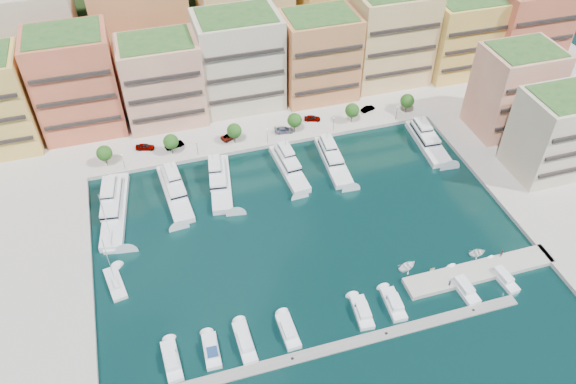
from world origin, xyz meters
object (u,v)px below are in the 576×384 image
tree_2 (234,131)px  lamppost_2 (267,133)px  yacht_2 (220,180)px  person_0 (450,283)px  car_3 (284,130)px  yacht_4 (332,159)px  cruiser_8 (463,287)px  sailboat_1 (115,284)px  yacht_6 (427,139)px  person_1 (501,253)px  tree_5 (407,101)px  yacht_0 (114,206)px  car_0 (145,147)px  tender_0 (408,266)px  tree_0 (104,153)px  car_5 (368,109)px  lamppost_3 (334,122)px  cruiser_1 (212,351)px  tender_3 (476,250)px  cruiser_0 (172,361)px  tree_4 (352,110)px  cruiser_6 (394,304)px  car_4 (312,118)px  lamppost_4 (397,111)px  cruiser_3 (288,331)px  lamppost_0 (123,159)px  yacht_1 (174,190)px  car_1 (174,145)px  tender_1 (432,269)px  yacht_3 (288,165)px  tree_3 (295,120)px  cruiser_2 (245,343)px  cruiser_5 (362,312)px  cruiser_9 (502,277)px  tree_1 (171,142)px

tree_2 → lamppost_2: 8.37m
yacht_2 → person_0: (36.77, -43.86, 0.57)m
car_3 → yacht_4: bearing=-140.1°
cruiser_8 → sailboat_1: bearing=162.6°
yacht_6 → person_1: 40.53m
tree_5 → lamppost_2: (-40.00, -2.30, -0.92)m
yacht_0 → car_0: bearing=65.2°
tree_2 → tender_0: bearing=-63.8°
tree_5 → car_0: size_ratio=1.22×
car_0 → person_1: size_ratio=2.62×
tree_0 → cruiser_8: tree_0 is taller
sailboat_1 → car_5: sailboat_1 is taller
lamppost_3 → cruiser_1: 70.75m
tree_5 → tender_3: (-7.63, -50.18, -4.39)m
yacht_4 → cruiser_0: size_ratio=2.32×
tree_4 → cruiser_6: bearing=-103.6°
car_4 → lamppost_4: bearing=-88.2°
cruiser_1 → car_5: (55.74, 61.80, 1.11)m
tree_4 → cruiser_3: 68.00m
lamppost_0 → yacht_1: 15.84m
yacht_1 → car_5: bearing=17.5°
cruiser_8 → car_1: size_ratio=1.89×
yacht_2 → lamppost_0: bearing=152.1°
lamppost_3 → tender_3: 50.11m
car_5 → yacht_1: bearing=89.3°
lamppost_4 → car_4: 22.74m
tender_1 → cruiser_0: bearing=79.9°
yacht_3 → sailboat_1: bearing=-150.3°
tree_3 → yacht_1: 36.58m
tree_3 → yacht_2: 26.71m
tree_4 → cruiser_1: tree_4 is taller
lamppost_3 → car_1: (-41.19, 4.79, -2.03)m
tender_0 → tender_1: 4.97m
lamppost_2 → car_1: bearing=168.3°
lamppost_3 → cruiser_2: lamppost_3 is taller
tree_4 → lamppost_0: 60.05m
tree_4 → cruiser_0: 81.09m
cruiser_0 → car_3: bearing=57.3°
yacht_4 → car_3: (-8.34, 14.12, 0.64)m
tree_2 → lamppost_2: (8.00, -2.30, -0.92)m
tree_3 → yacht_6: size_ratio=0.29×
cruiser_0 → person_0: person_0 is taller
cruiser_5 → car_3: bearing=88.2°
cruiser_2 → tender_3: (51.65, 7.92, -0.19)m
yacht_4 → cruiser_9: bearing=-66.0°
sailboat_1 → tree_0: bearing=88.8°
cruiser_1 → tree_1: bearing=88.6°
sailboat_1 → tender_3: 74.23m
car_0 → tree_3: bearing=-79.8°
tree_5 → lamppost_3: size_ratio=1.35×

